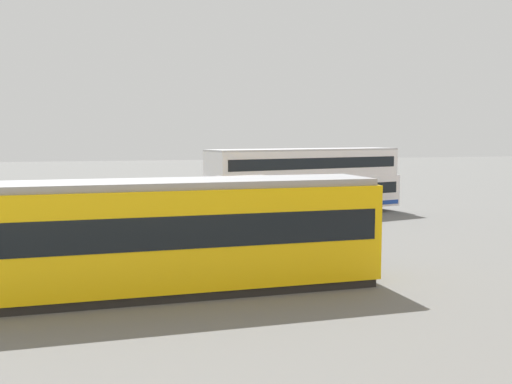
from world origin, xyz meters
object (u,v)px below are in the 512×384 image
double_decker_bus (305,181)px  info_sign (172,215)px  tram_yellow (173,234)px  pedestrian_near_railing (196,223)px  pedestrian_crossing (280,236)px

double_decker_bus → info_sign: size_ratio=5.20×
double_decker_bus → tram_yellow: bearing=56.9°
double_decker_bus → pedestrian_near_railing: size_ratio=7.68×
tram_yellow → info_sign: 4.79m
tram_yellow → info_sign: size_ratio=5.18×
tram_yellow → pedestrian_near_railing: 7.53m
pedestrian_near_railing → info_sign: 2.89m
tram_yellow → pedestrian_near_railing: size_ratio=7.64×
tram_yellow → pedestrian_crossing: bearing=-142.8°
pedestrian_near_railing → info_sign: bearing=62.0°
pedestrian_near_railing → pedestrian_crossing: pedestrian_crossing is taller
tram_yellow → pedestrian_crossing: 5.47m
double_decker_bus → tram_yellow: size_ratio=1.00×
tram_yellow → pedestrian_crossing: tram_yellow is taller
tram_yellow → info_sign: bearing=-97.5°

